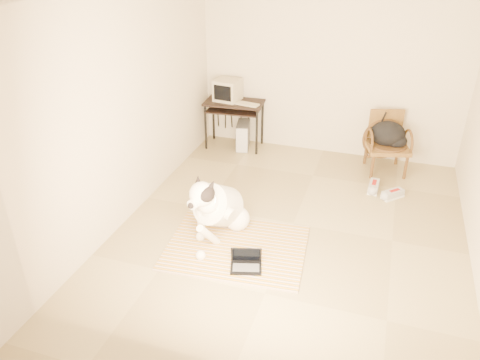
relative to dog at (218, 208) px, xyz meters
The scene contains 15 objects.
floor 1.00m from the dog, 30.49° to the left, with size 4.50×4.50×0.00m, color tan.
wall_back 3.01m from the dog, 73.55° to the left, with size 4.50×4.50×0.00m, color beige.
wall_front 2.19m from the dog, 65.64° to the right, with size 4.50×4.50×0.00m, color beige.
wall_left 1.63m from the dog, 158.39° to the left, with size 4.50×4.50×0.00m, color beige.
rug 0.50m from the dog, 37.31° to the right, with size 1.65×1.32×0.02m.
dog is the anchor object (origin of this frame).
laptop 0.78m from the dog, 45.94° to the right, with size 0.38×0.32×0.23m.
computer_desk 2.52m from the dog, 104.63° to the left, with size 0.96×0.58×0.77m.
crt_monitor 2.65m from the dog, 106.98° to the left, with size 0.42×0.40×0.34m.
desk_keyboard 2.43m from the dog, 99.59° to the left, with size 0.39×0.14×0.03m, color #B0A58A.
pc_tower 2.48m from the dog, 101.13° to the left, with size 0.28×0.49×0.43m.
rattan_chair 2.92m from the dog, 52.87° to the left, with size 0.71×0.69×0.87m.
backpack 2.92m from the dog, 52.29° to the left, with size 0.53×0.41×0.37m.
sneaker_left 2.36m from the dog, 44.21° to the left, with size 0.15×0.33×0.11m.
sneaker_right 2.47m from the dog, 37.75° to the left, with size 0.31×0.31×0.11m.
Camera 1 is at (0.87, -4.77, 3.22)m, focal length 35.00 mm.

